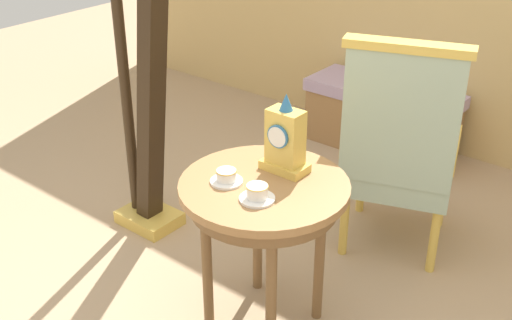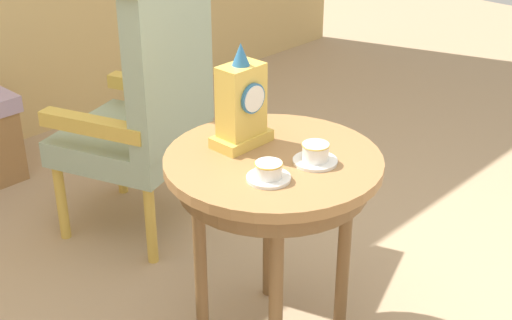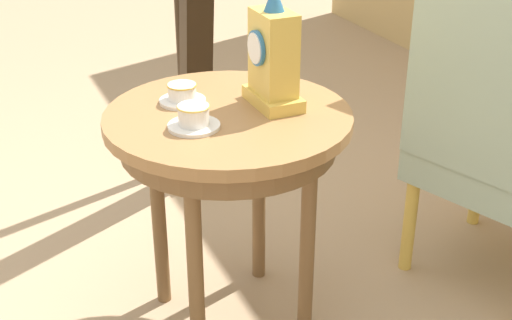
# 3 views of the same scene
# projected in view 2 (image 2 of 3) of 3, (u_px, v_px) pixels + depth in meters

# --- Properties ---
(side_table) EXTENTS (0.68, 0.68, 0.70)m
(side_table) POSITION_uv_depth(u_px,v_px,m) (273.00, 181.00, 2.24)
(side_table) COLOR #9E7042
(side_table) RESTS_ON ground
(teacup_left) EXTENTS (0.13, 0.13, 0.06)m
(teacup_left) POSITION_uv_depth(u_px,v_px,m) (269.00, 172.00, 2.06)
(teacup_left) COLOR white
(teacup_left) RESTS_ON side_table
(teacup_right) EXTENTS (0.14, 0.14, 0.06)m
(teacup_right) POSITION_uv_depth(u_px,v_px,m) (315.00, 154.00, 2.16)
(teacup_right) COLOR white
(teacup_right) RESTS_ON side_table
(mantel_clock) EXTENTS (0.19, 0.11, 0.34)m
(mantel_clock) POSITION_uv_depth(u_px,v_px,m) (242.00, 105.00, 2.23)
(mantel_clock) COLOR gold
(mantel_clock) RESTS_ON side_table
(armchair) EXTENTS (0.68, 0.68, 1.14)m
(armchair) POSITION_uv_depth(u_px,v_px,m) (148.00, 104.00, 2.88)
(armchair) COLOR #9EB299
(armchair) RESTS_ON ground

